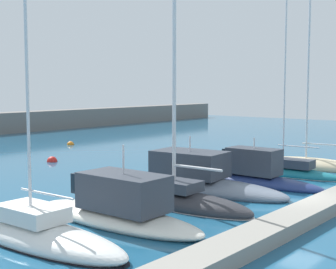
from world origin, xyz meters
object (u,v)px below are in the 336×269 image
at_px(motorboat_ivory_second, 118,207).
at_px(sailboat_charcoal_third, 183,200).
at_px(mooring_buoy_red, 52,162).
at_px(mooring_buoy_orange, 71,145).
at_px(sailboat_sand_seventh, 311,164).
at_px(motorboat_slate_fourth, 198,181).
at_px(motorboat_navy_fifth, 252,175).
at_px(sailboat_teal_sixth, 287,172).
at_px(sailboat_white_nearest, 35,232).

bearing_deg(motorboat_ivory_second, sailboat_charcoal_third, -96.26).
xyz_separation_m(mooring_buoy_red, mooring_buoy_orange, (7.98, 7.40, 0.00)).
bearing_deg(sailboat_charcoal_third, sailboat_sand_seventh, -91.59).
bearing_deg(motorboat_slate_fourth, sailboat_charcoal_third, 109.98).
distance_m(motorboat_ivory_second, motorboat_slate_fourth, 7.50).
distance_m(motorboat_ivory_second, motorboat_navy_fifth, 10.98).
distance_m(motorboat_ivory_second, sailboat_teal_sixth, 14.70).
xyz_separation_m(motorboat_ivory_second, motorboat_slate_fourth, (7.40, 1.24, -0.12)).
bearing_deg(mooring_buoy_orange, motorboat_slate_fourth, -113.53).
xyz_separation_m(motorboat_ivory_second, motorboat_navy_fifth, (10.98, -0.06, -0.16)).
bearing_deg(mooring_buoy_orange, mooring_buoy_red, -137.17).
distance_m(sailboat_teal_sixth, mooring_buoy_red, 17.34).
bearing_deg(motorboat_ivory_second, mooring_buoy_red, -29.83).
height_order(sailboat_white_nearest, motorboat_ivory_second, sailboat_white_nearest).
bearing_deg(motorboat_navy_fifth, motorboat_ivory_second, 90.04).
height_order(motorboat_slate_fourth, mooring_buoy_orange, motorboat_slate_fourth).
xyz_separation_m(sailboat_charcoal_third, sailboat_teal_sixth, (10.81, -0.09, -0.09)).
distance_m(motorboat_navy_fifth, mooring_buoy_orange, 24.11).
bearing_deg(motorboat_slate_fourth, mooring_buoy_orange, -28.68).
distance_m(sailboat_white_nearest, motorboat_ivory_second, 3.73).
xyz_separation_m(sailboat_white_nearest, sailboat_teal_sixth, (18.33, -1.17, -0.06)).
bearing_deg(sailboat_sand_seventh, motorboat_slate_fourth, 76.58).
relative_size(motorboat_ivory_second, sailboat_teal_sixth, 0.66).
distance_m(motorboat_slate_fourth, mooring_buoy_orange, 24.04).
distance_m(motorboat_slate_fourth, mooring_buoy_red, 14.74).
relative_size(motorboat_ivory_second, mooring_buoy_red, 11.15).
height_order(sailboat_white_nearest, sailboat_charcoal_third, sailboat_white_nearest).
relative_size(sailboat_charcoal_third, motorboat_navy_fifth, 1.58).
height_order(motorboat_ivory_second, motorboat_slate_fourth, motorboat_ivory_second).
distance_m(motorboat_ivory_second, mooring_buoy_orange, 28.83).
xyz_separation_m(motorboat_slate_fourth, motorboat_navy_fifth, (3.59, -1.31, -0.04)).
xyz_separation_m(sailboat_teal_sixth, mooring_buoy_orange, (2.30, 23.78, -0.25)).
bearing_deg(motorboat_navy_fifth, sailboat_white_nearest, 87.49).
xyz_separation_m(motorboat_ivory_second, mooring_buoy_red, (9.01, 15.88, -0.66)).
xyz_separation_m(sailboat_charcoal_third, sailboat_sand_seventh, (14.61, -0.04, -0.09)).
distance_m(motorboat_slate_fourth, sailboat_sand_seventh, 11.22).
relative_size(sailboat_charcoal_third, mooring_buoy_red, 17.70).
bearing_deg(motorboat_navy_fifth, sailboat_sand_seventh, -92.56).
relative_size(sailboat_white_nearest, sailboat_charcoal_third, 1.21).
relative_size(motorboat_slate_fourth, motorboat_navy_fifth, 1.15).
relative_size(motorboat_navy_fifth, mooring_buoy_red, 11.21).
relative_size(motorboat_slate_fourth, sailboat_sand_seventh, 0.64).
xyz_separation_m(sailboat_white_nearest, sailboat_sand_seventh, (22.14, -1.12, -0.07)).
bearing_deg(sailboat_white_nearest, motorboat_ivory_second, -101.55).
height_order(sailboat_charcoal_third, mooring_buoy_red, sailboat_charcoal_third).
bearing_deg(motorboat_slate_fourth, motorboat_ivory_second, 94.38).
height_order(motorboat_slate_fourth, mooring_buoy_red, motorboat_slate_fourth).
height_order(sailboat_charcoal_third, mooring_buoy_orange, sailboat_charcoal_third).
distance_m(sailboat_white_nearest, motorboat_navy_fifth, 14.65).
height_order(motorboat_slate_fourth, motorboat_navy_fifth, motorboat_slate_fourth).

